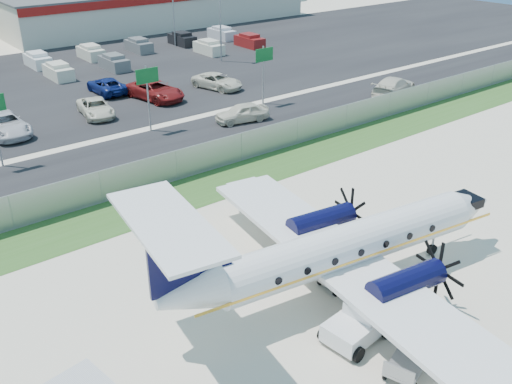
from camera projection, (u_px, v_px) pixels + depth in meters
ground at (337, 284)px, 25.82m from camera, size 170.00×170.00×0.00m
grass_verge at (195, 191)px, 34.30m from camera, size 170.00×4.00×0.02m
access_road at (140, 156)px, 39.24m from camera, size 170.00×8.00×0.02m
parking_lot at (36, 88)px, 54.09m from camera, size 170.00×32.00×0.02m
perimeter_fence at (177, 165)px, 35.27m from camera, size 120.00×0.06×1.99m
building_east at (161, 6)px, 82.77m from camera, size 44.40×12.40×5.24m
sign_mid at (148, 85)px, 42.05m from camera, size 1.80×0.26×5.00m
sign_right at (264, 63)px, 48.11m from camera, size 1.80×0.26×5.00m
light_pole_ne at (220, 13)px, 61.36m from camera, size 0.90×0.35×9.09m
light_pole_se at (173, 2)px, 68.43m from camera, size 0.90×0.35×9.09m
aircraft at (342, 247)px, 24.55m from camera, size 18.32×18.00×5.61m
pushback_tug at (358, 323)px, 22.30m from camera, size 2.77×2.12×1.41m
baggage_cart_near at (339, 277)px, 25.52m from camera, size 1.94×1.23×0.99m
baggage_cart_far at (407, 363)px, 20.63m from camera, size 2.19×1.71×1.01m
cone_nose at (357, 227)px, 29.97m from camera, size 0.35×0.35×0.50m
cone_starboard_wing at (124, 195)px, 33.35m from camera, size 0.34×0.34×0.48m
road_car_mid at (242, 121)px, 45.61m from camera, size 4.60×2.57×1.48m
road_car_east at (393, 95)px, 52.01m from camera, size 6.26×4.02×1.69m
parked_car_b at (7, 135)px, 42.93m from camera, size 2.90×5.87×1.60m
parked_car_c at (97, 116)px, 46.87m from camera, size 3.03×5.20×1.36m
parked_car_d at (156, 99)px, 50.93m from camera, size 3.75×6.30×1.64m
parked_car_e at (218, 89)px, 53.99m from camera, size 3.62×5.53×1.41m
parked_car_g at (108, 93)px, 52.65m from camera, size 2.49×5.20×1.43m
far_parking_rows at (20, 77)px, 57.63m from camera, size 56.00×10.00×1.60m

